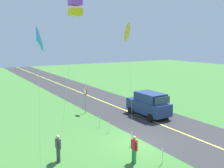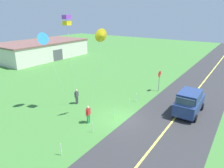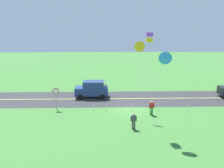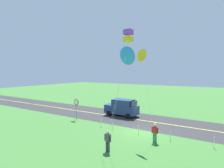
{
  "view_description": "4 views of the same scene",
  "coord_description": "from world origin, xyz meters",
  "px_view_note": "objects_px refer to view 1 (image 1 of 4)",
  "views": [
    {
      "loc": [
        -13.23,
        10.15,
        6.79
      ],
      "look_at": [
        -0.43,
        2.32,
        4.32
      ],
      "focal_mm": 41.01,
      "sensor_mm": 36.0,
      "label": 1
    },
    {
      "loc": [
        -14.02,
        -8.48,
        9.04
      ],
      "look_at": [
        -0.32,
        0.83,
        3.26
      ],
      "focal_mm": 32.55,
      "sensor_mm": 36.0,
      "label": 2
    },
    {
      "loc": [
        2.67,
        26.51,
        9.56
      ],
      "look_at": [
        2.08,
        3.55,
        3.88
      ],
      "focal_mm": 38.49,
      "sensor_mm": 36.0,
      "label": 3
    },
    {
      "loc": [
        -7.27,
        16.85,
        6.0
      ],
      "look_at": [
        1.92,
        2.07,
        4.78
      ],
      "focal_mm": 29.85,
      "sensor_mm": 36.0,
      "label": 4
    }
  ],
  "objects_px": {
    "person_adult_companion": "(58,147)",
    "kite_green_far": "(38,40)",
    "person_adult_near": "(134,148)",
    "kite_blue_mid": "(75,7)",
    "stop_sign": "(85,95)",
    "car_suv_foreground": "(149,104)",
    "kite_red_low": "(128,32)"
  },
  "relations": [
    {
      "from": "person_adult_near",
      "to": "kite_green_far",
      "type": "relative_size",
      "value": 0.22
    },
    {
      "from": "kite_blue_mid",
      "to": "stop_sign",
      "type": "bearing_deg",
      "value": -27.41
    },
    {
      "from": "kite_blue_mid",
      "to": "kite_green_far",
      "type": "distance_m",
      "value": 2.88
    },
    {
      "from": "stop_sign",
      "to": "person_adult_companion",
      "type": "relative_size",
      "value": 1.6
    },
    {
      "from": "person_adult_companion",
      "to": "kite_red_low",
      "type": "distance_m",
      "value": 7.73
    },
    {
      "from": "person_adult_companion",
      "to": "kite_green_far",
      "type": "height_order",
      "value": "kite_green_far"
    },
    {
      "from": "stop_sign",
      "to": "kite_green_far",
      "type": "relative_size",
      "value": 0.34
    },
    {
      "from": "person_adult_near",
      "to": "kite_blue_mid",
      "type": "distance_m",
      "value": 8.22
    },
    {
      "from": "car_suv_foreground",
      "to": "kite_red_low",
      "type": "relative_size",
      "value": 0.56
    },
    {
      "from": "person_adult_near",
      "to": "kite_blue_mid",
      "type": "xyz_separation_m",
      "value": [
        1.06,
        2.94,
        7.6
      ]
    },
    {
      "from": "car_suv_foreground",
      "to": "stop_sign",
      "type": "bearing_deg",
      "value": 49.49
    },
    {
      "from": "person_adult_near",
      "to": "stop_sign",
      "type": "bearing_deg",
      "value": -33.83
    },
    {
      "from": "kite_green_far",
      "to": "person_adult_companion",
      "type": "bearing_deg",
      "value": -33.09
    },
    {
      "from": "stop_sign",
      "to": "kite_red_low",
      "type": "height_order",
      "value": "kite_red_low"
    },
    {
      "from": "kite_green_far",
      "to": "person_adult_near",
      "type": "bearing_deg",
      "value": -90.78
    },
    {
      "from": "kite_red_low",
      "to": "kite_blue_mid",
      "type": "height_order",
      "value": "kite_blue_mid"
    },
    {
      "from": "person_adult_companion",
      "to": "stop_sign",
      "type": "bearing_deg",
      "value": 1.58
    },
    {
      "from": "stop_sign",
      "to": "person_adult_companion",
      "type": "xyz_separation_m",
      "value": [
        -8.36,
        5.69,
        -0.94
      ]
    },
    {
      "from": "person_adult_companion",
      "to": "kite_red_low",
      "type": "height_order",
      "value": "kite_red_low"
    },
    {
      "from": "person_adult_near",
      "to": "kite_red_low",
      "type": "bearing_deg",
      "value": -42.58
    },
    {
      "from": "person_adult_near",
      "to": "kite_blue_mid",
      "type": "height_order",
      "value": "kite_blue_mid"
    },
    {
      "from": "stop_sign",
      "to": "kite_blue_mid",
      "type": "xyz_separation_m",
      "value": [
        -9.66,
        5.01,
        6.67
      ]
    },
    {
      "from": "stop_sign",
      "to": "kite_red_low",
      "type": "bearing_deg",
      "value": 170.42
    },
    {
      "from": "person_adult_near",
      "to": "kite_green_far",
      "type": "xyz_separation_m",
      "value": [
        0.07,
        5.11,
        6.0
      ]
    },
    {
      "from": "kite_blue_mid",
      "to": "car_suv_foreground",
      "type": "bearing_deg",
      "value": -59.15
    },
    {
      "from": "person_adult_near",
      "to": "person_adult_companion",
      "type": "height_order",
      "value": "same"
    },
    {
      "from": "kite_blue_mid",
      "to": "kite_green_far",
      "type": "bearing_deg",
      "value": 114.51
    },
    {
      "from": "person_adult_near",
      "to": "person_adult_companion",
      "type": "relative_size",
      "value": 1.0
    },
    {
      "from": "kite_red_low",
      "to": "kite_green_far",
      "type": "distance_m",
      "value": 5.79
    },
    {
      "from": "person_adult_near",
      "to": "kite_green_far",
      "type": "distance_m",
      "value": 7.88
    },
    {
      "from": "stop_sign",
      "to": "car_suv_foreground",
      "type": "bearing_deg",
      "value": -130.51
    },
    {
      "from": "person_adult_near",
      "to": "person_adult_companion",
      "type": "distance_m",
      "value": 4.32
    }
  ]
}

